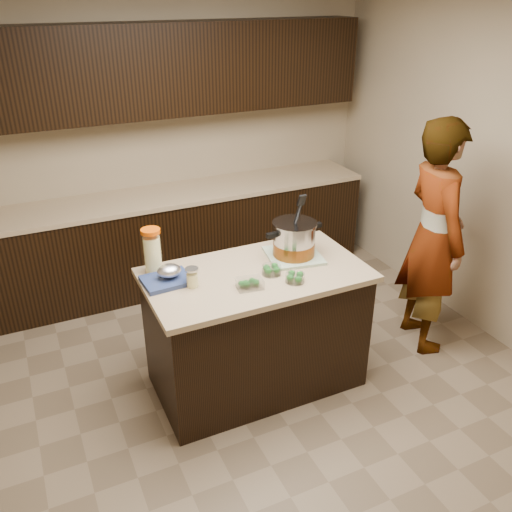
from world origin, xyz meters
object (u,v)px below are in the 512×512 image
(stock_pot, at_px, (294,241))
(lemonade_pitcher, at_px, (152,253))
(island, at_px, (256,329))
(person, at_px, (433,238))

(stock_pot, bearing_deg, lemonade_pitcher, 165.27)
(island, distance_m, stock_pot, 0.67)
(island, relative_size, stock_pot, 3.37)
(lemonade_pitcher, relative_size, person, 0.17)
(island, distance_m, person, 1.50)
(person, bearing_deg, lemonade_pitcher, 92.61)
(stock_pot, bearing_deg, person, -11.65)
(stock_pot, height_order, person, person)
(island, xyz_separation_m, person, (1.43, -0.07, 0.45))
(island, relative_size, person, 0.81)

